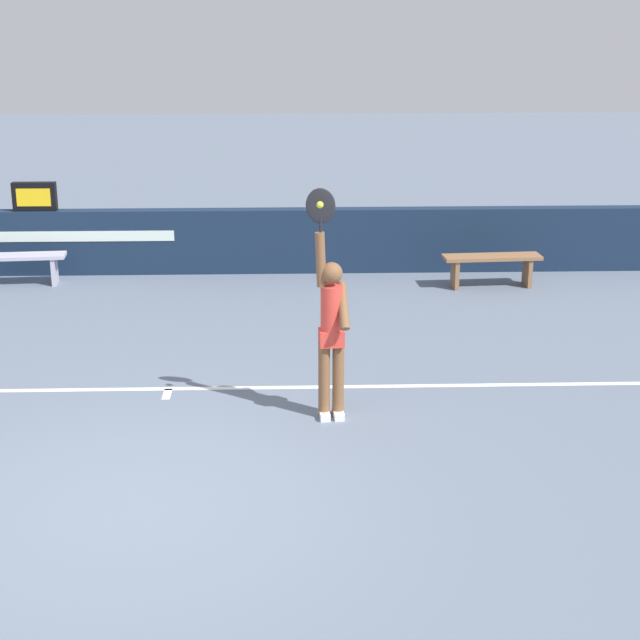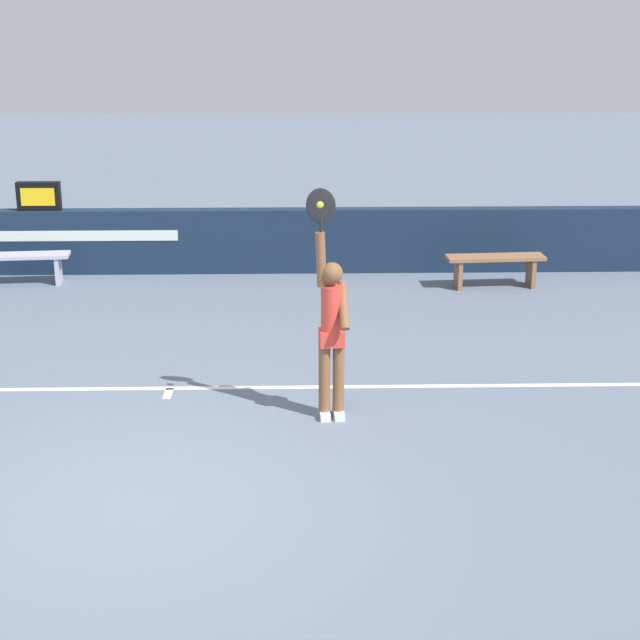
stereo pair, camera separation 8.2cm
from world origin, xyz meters
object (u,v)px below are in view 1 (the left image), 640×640
object	(u,v)px
tennis_player	(331,326)
tennis_ball	(320,205)
courtside_bench_near	(15,262)
speed_display	(35,197)
courtside_bench_far	(492,263)

from	to	relation	value
tennis_player	tennis_ball	xyz separation A→B (m)	(-0.11, -0.20, 1.23)
tennis_ball	courtside_bench_near	bearing A→B (deg)	129.14
speed_display	courtside_bench_near	bearing A→B (deg)	-107.94
tennis_player	courtside_bench_near	bearing A→B (deg)	130.98
courtside_bench_far	courtside_bench_near	bearing A→B (deg)	177.36
tennis_ball	courtside_bench_far	world-z (taller)	tennis_ball
speed_display	tennis_player	world-z (taller)	tennis_player
tennis_player	tennis_ball	distance (m)	1.26
speed_display	tennis_ball	world-z (taller)	tennis_ball
tennis_ball	courtside_bench_near	world-z (taller)	tennis_ball
courtside_bench_near	tennis_ball	bearing A→B (deg)	-50.86
tennis_ball	courtside_bench_near	distance (m)	6.99
speed_display	tennis_ball	xyz separation A→B (m)	(4.06, -5.85, 1.00)
speed_display	tennis_player	size ratio (longest dim) A/B	0.28
tennis_player	courtside_bench_near	size ratio (longest dim) A/B	1.59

